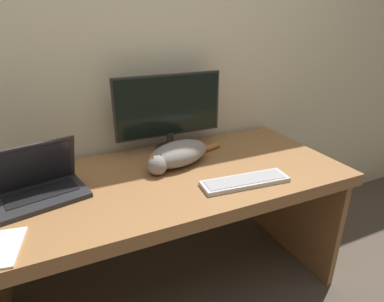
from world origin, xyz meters
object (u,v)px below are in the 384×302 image
(laptop, at_px, (39,187))
(external_keyboard, at_px, (245,181))
(monitor, at_px, (169,110))
(cat, at_px, (178,154))

(laptop, bearing_deg, external_keyboard, -29.88)
(monitor, relative_size, cat, 1.24)
(laptop, distance_m, cat, 0.63)
(laptop, bearing_deg, monitor, 7.71)
(laptop, xyz_separation_m, cat, (0.63, 0.05, 0.01))
(monitor, bearing_deg, laptop, -159.77)
(external_keyboard, bearing_deg, monitor, 112.91)
(monitor, height_order, cat, monitor)
(monitor, height_order, laptop, monitor)
(laptop, height_order, cat, laptop)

